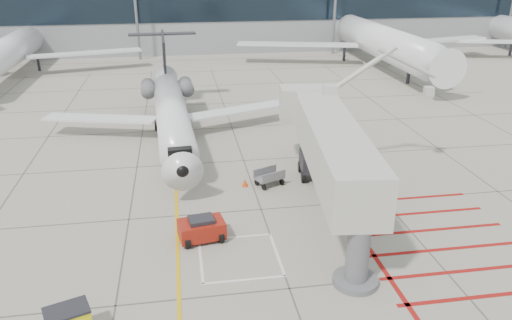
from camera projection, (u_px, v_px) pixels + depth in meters
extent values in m
plane|color=gray|center=(273.00, 244.00, 27.20)|extent=(260.00, 260.00, 0.00)
cone|color=#DE3D0B|center=(245.00, 183.00, 33.85)|extent=(0.39, 0.39, 0.54)
cone|color=#F1550C|center=(256.00, 174.00, 35.28)|extent=(0.35, 0.35, 0.49)
cube|color=gray|center=(255.00, 0.00, 89.87)|extent=(180.00, 28.00, 14.00)
cube|color=black|center=(269.00, 1.00, 76.66)|extent=(180.00, 0.10, 6.00)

